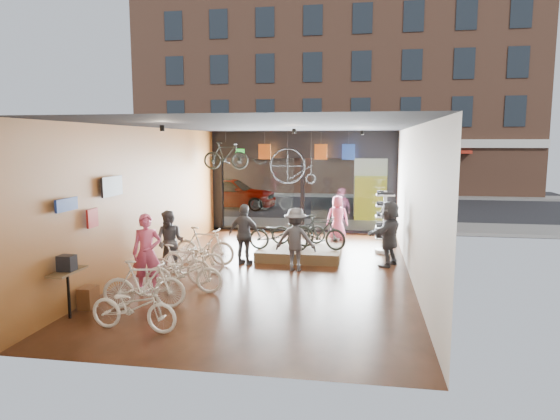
% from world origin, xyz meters
% --- Properties ---
extents(ground_plane, '(7.00, 12.00, 0.04)m').
position_xyz_m(ground_plane, '(0.00, 0.00, -0.02)').
color(ground_plane, black).
rests_on(ground_plane, ground).
extents(ceiling, '(7.00, 12.00, 0.04)m').
position_xyz_m(ceiling, '(0.00, 0.00, 3.82)').
color(ceiling, black).
rests_on(ceiling, ground).
extents(wall_left, '(0.04, 12.00, 3.80)m').
position_xyz_m(wall_left, '(-3.52, 0.00, 1.90)').
color(wall_left, brown).
rests_on(wall_left, ground).
extents(wall_right, '(0.04, 12.00, 3.80)m').
position_xyz_m(wall_right, '(3.52, 0.00, 1.90)').
color(wall_right, beige).
rests_on(wall_right, ground).
extents(wall_back, '(7.00, 0.04, 3.80)m').
position_xyz_m(wall_back, '(0.00, -6.02, 1.90)').
color(wall_back, beige).
rests_on(wall_back, ground).
extents(storefront, '(7.00, 0.26, 3.80)m').
position_xyz_m(storefront, '(0.00, 6.00, 1.90)').
color(storefront, black).
rests_on(storefront, ground).
extents(exit_sign, '(0.35, 0.06, 0.18)m').
position_xyz_m(exit_sign, '(-2.40, 5.88, 3.05)').
color(exit_sign, '#198C26').
rests_on(exit_sign, storefront).
extents(street_road, '(30.00, 18.00, 0.02)m').
position_xyz_m(street_road, '(0.00, 15.00, -0.01)').
color(street_road, black).
rests_on(street_road, ground).
extents(sidewalk_near, '(30.00, 2.40, 0.12)m').
position_xyz_m(sidewalk_near, '(0.00, 7.20, 0.06)').
color(sidewalk_near, slate).
rests_on(sidewalk_near, ground).
extents(sidewalk_far, '(30.00, 2.00, 0.12)m').
position_xyz_m(sidewalk_far, '(0.00, 19.00, 0.06)').
color(sidewalk_far, slate).
rests_on(sidewalk_far, ground).
extents(opposite_building, '(26.00, 5.00, 14.00)m').
position_xyz_m(opposite_building, '(0.00, 21.50, 7.00)').
color(opposite_building, brown).
rests_on(opposite_building, ground).
extents(street_car, '(4.79, 1.93, 1.63)m').
position_xyz_m(street_car, '(-4.51, 12.00, 0.82)').
color(street_car, gray).
rests_on(street_car, street_road).
extents(box_truck, '(2.35, 7.05, 2.78)m').
position_xyz_m(box_truck, '(3.04, 11.00, 1.39)').
color(box_truck, silver).
rests_on(box_truck, street_road).
extents(floor_bike_0, '(1.73, 0.72, 0.89)m').
position_xyz_m(floor_bike_0, '(-1.78, -4.62, 0.44)').
color(floor_bike_0, beige).
rests_on(floor_bike_0, ground_plane).
extents(floor_bike_1, '(1.76, 0.79, 1.02)m').
position_xyz_m(floor_bike_1, '(-2.11, -3.45, 0.51)').
color(floor_bike_1, beige).
rests_on(floor_bike_1, ground_plane).
extents(floor_bike_2, '(1.82, 0.81, 0.92)m').
position_xyz_m(floor_bike_2, '(-1.70, -2.27, 0.46)').
color(floor_bike_2, beige).
rests_on(floor_bike_2, ground_plane).
extents(floor_bike_3, '(1.62, 0.52, 0.97)m').
position_xyz_m(floor_bike_3, '(-2.05, -1.61, 0.48)').
color(floor_bike_3, beige).
rests_on(floor_bike_3, ground_plane).
extents(floor_bike_4, '(1.67, 0.71, 0.85)m').
position_xyz_m(floor_bike_4, '(-2.05, -0.65, 0.43)').
color(floor_bike_4, beige).
rests_on(floor_bike_4, ground_plane).
extents(floor_bike_5, '(1.81, 0.67, 1.06)m').
position_xyz_m(floor_bike_5, '(-2.07, 0.33, 0.53)').
color(floor_bike_5, beige).
rests_on(floor_bike_5, ground_plane).
extents(display_platform, '(2.40, 1.80, 0.30)m').
position_xyz_m(display_platform, '(0.46, 1.58, 0.15)').
color(display_platform, brown).
rests_on(display_platform, ground_plane).
extents(display_bike_left, '(1.80, 0.78, 0.92)m').
position_xyz_m(display_bike_left, '(-0.11, 1.14, 0.76)').
color(display_bike_left, black).
rests_on(display_bike_left, display_platform).
extents(display_bike_mid, '(1.69, 0.99, 0.98)m').
position_xyz_m(display_bike_mid, '(1.05, 1.54, 0.79)').
color(display_bike_mid, black).
rests_on(display_bike_mid, display_platform).
extents(display_bike_right, '(1.75, 0.96, 0.87)m').
position_xyz_m(display_bike_right, '(0.35, 2.15, 0.73)').
color(display_bike_right, black).
rests_on(display_bike_right, display_platform).
extents(customer_0, '(0.75, 0.59, 1.80)m').
position_xyz_m(customer_0, '(-2.56, -2.30, 0.90)').
color(customer_0, '#CC4C72').
rests_on(customer_0, ground_plane).
extents(customer_1, '(0.84, 0.68, 1.64)m').
position_xyz_m(customer_1, '(-2.67, -0.64, 0.82)').
color(customer_1, '#3F3F44').
rests_on(customer_1, ground_plane).
extents(customer_2, '(1.08, 0.69, 1.70)m').
position_xyz_m(customer_2, '(-0.95, 0.51, 0.85)').
color(customer_2, '#3F3F44').
rests_on(customer_2, ground_plane).
extents(customer_3, '(1.12, 0.70, 1.68)m').
position_xyz_m(customer_3, '(0.54, 0.11, 0.84)').
color(customer_3, '#3F3F44').
rests_on(customer_3, ground_plane).
extents(customer_4, '(0.82, 0.59, 1.56)m').
position_xyz_m(customer_4, '(1.41, 4.52, 0.78)').
color(customer_4, '#CC4C72').
rests_on(customer_4, ground_plane).
extents(customer_5, '(1.22, 1.75, 1.82)m').
position_xyz_m(customer_5, '(3.00, 1.06, 0.91)').
color(customer_5, '#3F3F44').
rests_on(customer_5, ground_plane).
extents(sunglasses_rack, '(0.64, 0.55, 1.92)m').
position_xyz_m(sunglasses_rack, '(2.95, 2.73, 0.96)').
color(sunglasses_rack, white).
rests_on(sunglasses_rack, ground_plane).
extents(wall_merch, '(0.40, 2.40, 2.60)m').
position_xyz_m(wall_merch, '(-3.38, -3.50, 1.30)').
color(wall_merch, navy).
rests_on(wall_merch, wall_left).
extents(penny_farthing, '(1.60, 0.06, 1.28)m').
position_xyz_m(penny_farthing, '(-0.15, 4.95, 2.50)').
color(penny_farthing, black).
rests_on(penny_farthing, ceiling).
extents(hung_bike, '(1.60, 0.54, 0.95)m').
position_xyz_m(hung_bike, '(-2.49, 4.20, 2.93)').
color(hung_bike, black).
rests_on(hung_bike, ceiling).
extents(jersey_left, '(0.45, 0.03, 0.55)m').
position_xyz_m(jersey_left, '(-1.31, 5.20, 3.05)').
color(jersey_left, '#CC5919').
rests_on(jersey_left, ceiling).
extents(jersey_mid, '(0.45, 0.03, 0.55)m').
position_xyz_m(jersey_mid, '(0.75, 5.20, 3.05)').
color(jersey_mid, '#CC5919').
rests_on(jersey_mid, ceiling).
extents(jersey_right, '(0.45, 0.03, 0.55)m').
position_xyz_m(jersey_right, '(1.73, 5.20, 3.05)').
color(jersey_right, '#1E3F99').
rests_on(jersey_right, ceiling).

